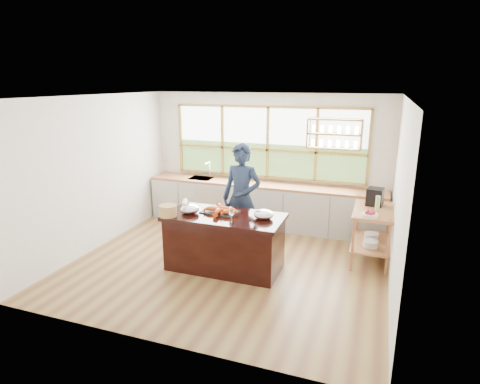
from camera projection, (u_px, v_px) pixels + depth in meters
The scene contains 18 objects.
ground_plane at pixel (229, 263), 6.67m from camera, with size 5.00×5.00×0.00m, color olive.
room_shell at pixel (241, 154), 6.66m from camera, with size 5.02×4.52×2.71m.
back_counter at pixel (262, 204), 8.32m from camera, with size 4.90×0.63×0.90m.
right_shelf_unit at pixel (372, 227), 6.61m from camera, with size 0.62×1.10×0.90m.
island at pixel (225, 242), 6.37m from camera, with size 1.85×0.90×0.90m.
cook at pixel (242, 199), 6.92m from camera, with size 0.70×0.46×1.92m, color #19243A.
potted_plant at pixel (235, 175), 8.42m from camera, with size 0.13×0.09×0.24m, color slate.
cutting_board at pixel (237, 181), 8.38m from camera, with size 0.40×0.30×0.01m, color #67C845.
espresso_machine at pixel (375, 197), 6.73m from camera, with size 0.26×0.27×0.29m, color black.
wine_bottle at pixel (377, 205), 6.29m from camera, with size 0.07×0.07×0.29m, color #9EBF62.
fruit_bowl at pixel (370, 214), 6.18m from camera, with size 0.26×0.26×0.11m.
slate_board at pixel (220, 212), 6.40m from camera, with size 0.55×0.40×0.02m, color black.
lobster_pile at pixel (221, 209), 6.35m from camera, with size 0.52×0.48×0.08m.
mixing_bowl_left at pixel (190, 209), 6.34m from camera, with size 0.30×0.30×0.15m, color silver.
mixing_bowl_right at pixel (264, 214), 6.09m from camera, with size 0.31×0.31×0.15m, color silver.
wine_glass at pixel (232, 213), 5.86m from camera, with size 0.08×0.08×0.22m.
wicker_basket at pixel (168, 211), 6.20m from camera, with size 0.27×0.27×0.17m, color tan.
parchment_roll at pixel (185, 203), 6.75m from camera, with size 0.08×0.08×0.30m, color silver.
Camera 1 is at (2.23, -5.70, 2.92)m, focal length 30.00 mm.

